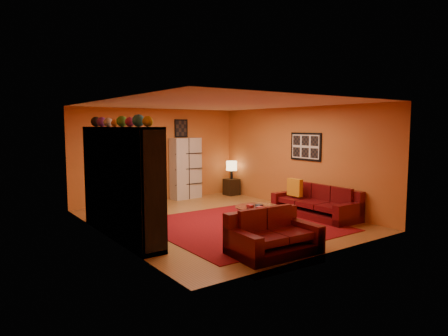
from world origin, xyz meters
TOP-DOWN VIEW (x-y plane):
  - floor at (0.00, 0.00)m, footprint 6.00×6.00m
  - ceiling at (0.00, 0.00)m, footprint 6.00×6.00m
  - wall_back at (0.00, 3.00)m, footprint 6.00×0.00m
  - wall_front at (0.00, -3.00)m, footprint 6.00×0.00m
  - wall_left at (-2.50, 0.00)m, footprint 0.00×6.00m
  - wall_right at (2.50, 0.00)m, footprint 0.00×6.00m
  - rug at (0.10, -0.70)m, footprint 3.60×3.60m
  - doorway at (-0.70, 2.96)m, footprint 0.95×0.10m
  - wall_art_right at (2.48, -0.30)m, footprint 0.03×1.00m
  - wall_art_back at (0.75, 2.98)m, footprint 0.42×0.03m
  - entertainment_unit at (-2.27, 0.00)m, footprint 0.45×3.00m
  - tv at (-2.23, 0.01)m, footprint 0.88×0.12m
  - sofa at (2.14, -1.02)m, footprint 0.89×2.13m
  - loveseat at (-0.59, -2.42)m, footprint 1.52×0.96m
  - throw_pillow at (1.95, -0.46)m, footprint 0.12×0.42m
  - coffee_table at (0.21, -1.13)m, footprint 0.93×0.93m
  - storage_cabinet at (0.79, 2.80)m, footprint 0.92×0.47m
  - bowl_chair at (-0.54, 2.50)m, footprint 0.67×0.67m
  - side_table at (2.23, 2.49)m, footprint 0.40×0.40m
  - table_lamp at (2.23, 2.49)m, footprint 0.33×0.33m

SIDE VIEW (x-z plane):
  - floor at x=0.00m, z-range 0.00..0.00m
  - rug at x=0.10m, z-range 0.00..0.01m
  - side_table at x=2.23m, z-range 0.00..0.50m
  - loveseat at x=-0.59m, z-range -0.14..0.71m
  - sofa at x=2.14m, z-range -0.14..0.71m
  - bowl_chair at x=-0.54m, z-range 0.02..0.57m
  - coffee_table at x=0.21m, z-range 0.19..0.66m
  - throw_pillow at x=1.95m, z-range 0.42..0.84m
  - storage_cabinet at x=0.79m, z-range 0.00..1.77m
  - table_lamp at x=2.23m, z-range 0.62..1.16m
  - tv at x=-2.23m, z-range 0.72..1.23m
  - doorway at x=-0.70m, z-range 0.00..2.04m
  - entertainment_unit at x=-2.27m, z-range 0.00..2.10m
  - wall_back at x=0.00m, z-range -1.70..4.30m
  - wall_front at x=0.00m, z-range -1.70..4.30m
  - wall_left at x=-2.50m, z-range -1.70..4.30m
  - wall_right at x=2.50m, z-range -1.70..4.30m
  - wall_art_right at x=2.48m, z-range 1.25..1.95m
  - wall_art_back at x=0.75m, z-range 1.79..2.31m
  - ceiling at x=0.00m, z-range 2.60..2.60m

